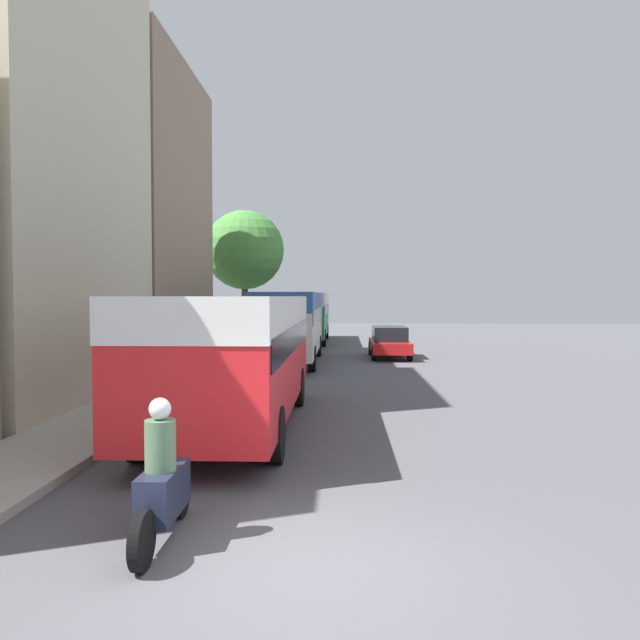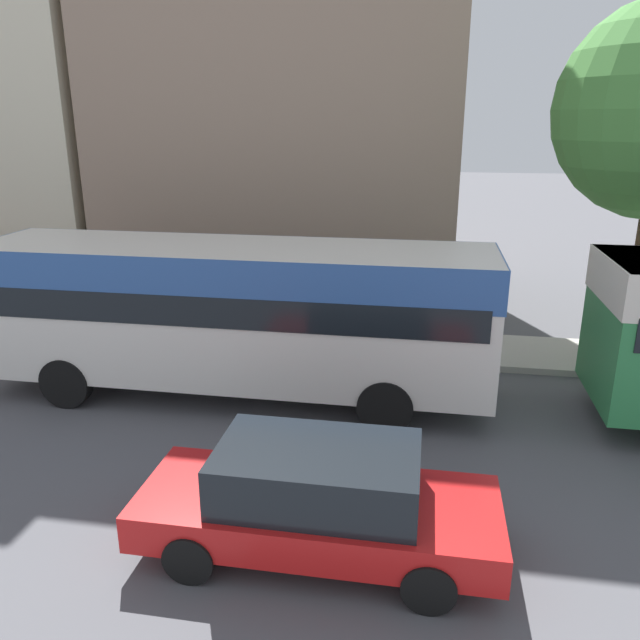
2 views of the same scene
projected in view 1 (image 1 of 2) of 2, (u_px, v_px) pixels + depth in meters
The scene contains 11 objects.
ground_plane at pixel (310, 570), 6.61m from camera, with size 120.00×120.00×0.00m, color #515156.
building_midblock at pixel (4, 151), 16.85m from camera, with size 5.27×9.07×13.65m.
building_far_terrace at pixel (114, 215), 26.61m from camera, with size 6.40×9.80×12.71m.
bus_lead at pixel (235, 342), 13.66m from camera, with size 2.67×9.28×2.91m.
bus_following at pixel (290, 317), 27.06m from camera, with size 2.49×9.99×3.06m.
bus_third_in_line at pixel (307, 310), 39.15m from camera, with size 2.55×10.78×3.10m.
motorcycle_behind_lead at pixel (162, 485), 7.34m from camera, with size 0.38×2.24×1.73m.
car_crossing at pixel (389, 341), 29.41m from camera, with size 1.84×4.58×1.48m.
pedestrian_near_curb at pixel (235, 333), 30.84m from camera, with size 0.41×0.41×1.80m.
pedestrian_walking_away at pixel (132, 383), 13.95m from camera, with size 0.37×0.37×1.62m.
street_tree at pixel (245, 250), 35.37m from camera, with size 4.50×4.50×7.63m.
Camera 1 is at (0.33, -6.50, 2.91)m, focal length 35.00 mm.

